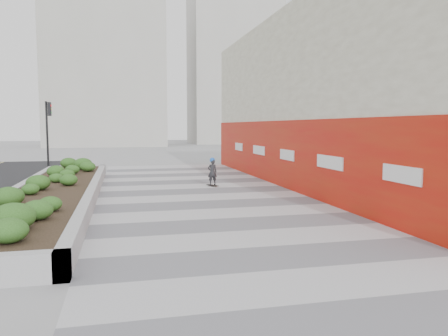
# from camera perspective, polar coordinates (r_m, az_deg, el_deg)

# --- Properties ---
(ground) EXTENTS (160.00, 160.00, 0.00)m
(ground) POSITION_cam_1_polar(r_m,az_deg,el_deg) (10.65, 4.06, -9.44)
(ground) COLOR gray
(ground) RESTS_ON ground
(walkway) EXTENTS (8.00, 36.00, 0.01)m
(walkway) POSITION_cam_1_polar(r_m,az_deg,el_deg) (13.47, 0.24, -6.25)
(walkway) COLOR #A8A8AD
(walkway) RESTS_ON ground
(building) EXTENTS (6.04, 24.08, 8.00)m
(building) POSITION_cam_1_polar(r_m,az_deg,el_deg) (21.36, 15.04, 8.59)
(building) COLOR #BDB6A1
(building) RESTS_ON ground
(planter) EXTENTS (3.00, 18.00, 0.90)m
(planter) POSITION_cam_1_polar(r_m,az_deg,el_deg) (17.15, -21.26, -2.69)
(planter) COLOR #9E9EA0
(planter) RESTS_ON ground
(traffic_signal_near) EXTENTS (0.33, 0.28, 4.20)m
(traffic_signal_near) POSITION_cam_1_polar(r_m,az_deg,el_deg) (27.64, -21.98, 5.10)
(traffic_signal_near) COLOR black
(traffic_signal_near) RESTS_ON ground
(distant_bldg_north_l) EXTENTS (16.00, 12.00, 20.00)m
(distant_bldg_north_l) POSITION_cam_1_polar(r_m,az_deg,el_deg) (65.26, -15.17, 11.64)
(distant_bldg_north_l) COLOR #ADAAA3
(distant_bldg_north_l) RESTS_ON ground
(distant_bldg_north_r) EXTENTS (14.00, 10.00, 24.00)m
(distant_bldg_north_r) POSITION_cam_1_polar(r_m,az_deg,el_deg) (72.72, 1.29, 12.76)
(distant_bldg_north_r) COLOR #ADAAA3
(distant_bldg_north_r) RESTS_ON ground
(manhole_cover) EXTENTS (0.44, 0.44, 0.01)m
(manhole_cover) POSITION_cam_1_polar(r_m,az_deg,el_deg) (13.59, 2.30, -6.15)
(manhole_cover) COLOR #595654
(manhole_cover) RESTS_ON ground
(skateboarder) EXTENTS (0.49, 0.74, 1.33)m
(skateboarder) POSITION_cam_1_polar(r_m,az_deg,el_deg) (19.86, -1.53, -0.51)
(skateboarder) COLOR beige
(skateboarder) RESTS_ON ground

